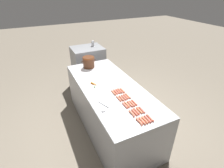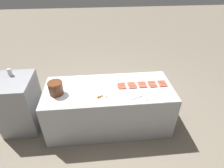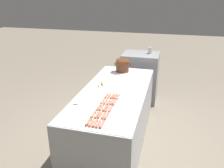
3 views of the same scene
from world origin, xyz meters
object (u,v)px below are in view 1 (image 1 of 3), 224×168
Objects in this scene: hot_dog_20 at (150,118)px; hot_dog_2 at (125,105)px; hot_dog_10 at (145,120)px; hot_dog_17 at (132,103)px; hot_dog_4 at (114,93)px; hot_dog_13 at (124,97)px; hot_dog_8 at (121,98)px; hot_dog_23 at (128,96)px; hot_dog_16 at (139,110)px; carrot at (95,84)px; bean_pot at (89,62)px; hot_dog_18 at (126,96)px; hot_dog_11 at (137,111)px; soda_can at (93,43)px; hot_dog_9 at (116,92)px; hot_dog_7 at (127,105)px; hot_dog_0 at (139,121)px; hot_dog_22 at (134,102)px; hot_dog_21 at (142,110)px; hot_dog_6 at (134,112)px; hot_dog_12 at (130,104)px; back_cabinet at (89,67)px; hot_dog_19 at (120,91)px; hot_dog_15 at (148,119)px; hot_dog_24 at (122,90)px; hot_dog_14 at (118,91)px; hot_dog_3 at (119,99)px; serving_spoon at (104,108)px; hot_dog_5 at (142,121)px.

hot_dog_2 is at bearing 113.27° from hot_dog_20.
hot_dog_17 is (0.04, 0.35, 0.00)m from hot_dog_10.
hot_dog_13 is (0.08, -0.18, 0.00)m from hot_dog_4.
hot_dog_8 is 1.00× the size of hot_dog_23.
hot_dog_16 is 0.92m from carrot.
carrot is at bearing 108.05° from hot_dog_16.
hot_dog_2 is 0.50× the size of bean_pot.
hot_dog_18 is 0.54m from hot_dog_20.
hot_dog_11 is 2.41m from soda_can.
hot_dog_9 is at bearing 13.27° from hot_dog_4.
hot_dog_23 is (0.12, 0.18, 0.00)m from hot_dog_7.
hot_dog_0 is 0.38m from hot_dog_22.
hot_dog_21 is at bearing -76.81° from hot_dog_17.
hot_dog_21 is (0.15, -0.18, 0.00)m from hot_dog_2.
hot_dog_12 is at bearing 77.56° from hot_dog_6.
back_cabinet is at bearing 86.14° from hot_dog_6.
hot_dog_19 is at bearing 90.39° from hot_dog_18.
hot_dog_9 is at bearing -86.77° from bean_pot.
hot_dog_15 is at bearing -75.06° from carrot.
hot_dog_21 is 1.61m from bean_pot.
hot_dog_24 is (-0.00, 0.70, 0.00)m from hot_dog_20.
hot_dog_14 is at bearing -84.61° from bean_pot.
bean_pot is (-0.10, 1.77, 0.11)m from hot_dog_10.
hot_dog_19 is at bearing -97.68° from soda_can.
hot_dog_10 is at bearing -81.81° from hot_dog_3.
hot_dog_13 is at bearing 102.01° from hot_dog_21.
hot_dog_12 is at bearing -0.59° from hot_dog_2.
hot_dog_0 and hot_dog_2 have the same top height.
hot_dog_14 is 0.19m from hot_dog_23.
hot_dog_22 is at bearing 66.53° from hot_dog_0.
hot_dog_8 and hot_dog_12 have the same top height.
hot_dog_19 is (0.08, 0.36, 0.00)m from hot_dog_7.
hot_dog_0 is at bearing -98.64° from hot_dog_13.
hot_dog_19 is at bearing -50.41° from carrot.
hot_dog_7 is at bearing -87.72° from bean_pot.
carrot is at bearing 79.53° from serving_spoon.
hot_dog_23 is (0.04, 0.18, 0.00)m from hot_dog_17.
hot_dog_24 is (0.00, 0.35, 0.00)m from hot_dog_22.
hot_dog_8 is 0.53m from hot_dog_15.
hot_dog_5 is 0.54m from hot_dog_18.
hot_dog_0 is 1.00× the size of hot_dog_10.
hot_dog_20 is at bearing -81.91° from hot_dog_13.
hot_dog_13 is at bearing -100.71° from hot_dog_19.
carrot is (-0.20, 1.05, 0.00)m from hot_dog_5.
hot_dog_5 is 1.00× the size of hot_dog_17.
hot_dog_13 is at bearing -2.33° from hot_dog_3.
hot_dog_5 is at bearing 178.99° from hot_dog_10.
hot_dog_11 and hot_dog_14 have the same top height.
hot_dog_13 and hot_dog_19 have the same top height.
back_cabinet is at bearing 86.24° from hot_dog_14.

